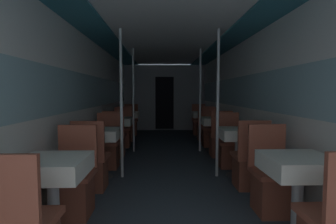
{
  "coord_description": "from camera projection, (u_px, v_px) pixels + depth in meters",
  "views": [
    {
      "loc": [
        -0.14,
        -1.37,
        1.31
      ],
      "look_at": [
        -0.03,
        2.69,
        1.01
      ],
      "focal_mm": 28.0,
      "sensor_mm": 36.0,
      "label": 1
    }
  ],
  "objects": [
    {
      "name": "chair_right_far_2",
      "position": [
        210.0,
        134.0,
        6.44
      ],
      "size": [
        0.42,
        0.42,
        0.96
      ],
      "rotation": [
        0.0,
        0.0,
        3.14
      ],
      "color": "brown",
      "rests_on": "ground_plane"
    },
    {
      "name": "dining_table_right_0",
      "position": [
        298.0,
        170.0,
        2.31
      ],
      "size": [
        0.57,
        0.57,
        0.76
      ],
      "color": "#4C4C51",
      "rests_on": "ground_plane"
    },
    {
      "name": "ceiling_panel",
      "position": [
        168.0,
        40.0,
        4.97
      ],
      "size": [
        2.88,
        10.16,
        0.07
      ],
      "color": "white",
      "rests_on": "wall_left"
    },
    {
      "name": "wall_right",
      "position": [
        242.0,
        100.0,
        5.09
      ],
      "size": [
        0.05,
        10.16,
        2.28
      ],
      "color": "silver",
      "rests_on": "ground_plane"
    },
    {
      "name": "support_pole_right_1",
      "position": [
        218.0,
        104.0,
        4.05
      ],
      "size": [
        0.04,
        0.04,
        2.28
      ],
      "color": "silver",
      "rests_on": "ground_plane"
    },
    {
      "name": "chair_left_far_1",
      "position": [
        108.0,
        151.0,
        4.59
      ],
      "size": [
        0.42,
        0.42,
        0.96
      ],
      "rotation": [
        0.0,
        0.0,
        3.14
      ],
      "color": "brown",
      "rests_on": "ground_plane"
    },
    {
      "name": "chair_right_far_3",
      "position": [
        199.0,
        125.0,
        8.23
      ],
      "size": [
        0.42,
        0.42,
        0.96
      ],
      "rotation": [
        0.0,
        0.0,
        3.14
      ],
      "color": "brown",
      "rests_on": "ground_plane"
    },
    {
      "name": "chair_right_near_2",
      "position": [
        220.0,
        142.0,
        5.38
      ],
      "size": [
        0.42,
        0.42,
        0.96
      ],
      "color": "brown",
      "rests_on": "ground_plane"
    },
    {
      "name": "chair_right_far_1",
      "position": [
        229.0,
        150.0,
        4.65
      ],
      "size": [
        0.42,
        0.42,
        0.96
      ],
      "rotation": [
        0.0,
        0.0,
        3.14
      ],
      "color": "brown",
      "rests_on": "ground_plane"
    },
    {
      "name": "chair_left_near_3",
      "position": [
        126.0,
        130.0,
        7.11
      ],
      "size": [
        0.42,
        0.42,
        0.96
      ],
      "color": "brown",
      "rests_on": "ground_plane"
    },
    {
      "name": "chair_left_far_0",
      "position": [
        74.0,
        188.0,
        2.8
      ],
      "size": [
        0.42,
        0.42,
        0.96
      ],
      "rotation": [
        0.0,
        0.0,
        3.14
      ],
      "color": "brown",
      "rests_on": "ground_plane"
    },
    {
      "name": "chair_right_near_1",
      "position": [
        249.0,
        167.0,
        3.59
      ],
      "size": [
        0.42,
        0.42,
        0.96
      ],
      "color": "brown",
      "rests_on": "ground_plane"
    },
    {
      "name": "dining_table_right_2",
      "position": [
        215.0,
        123.0,
        5.89
      ],
      "size": [
        0.57,
        0.57,
        0.76
      ],
      "color": "#4C4C51",
      "rests_on": "ground_plane"
    },
    {
      "name": "dining_table_left_1",
      "position": [
        100.0,
        137.0,
        4.04
      ],
      "size": [
        0.57,
        0.57,
        0.76
      ],
      "color": "#4C4C51",
      "rests_on": "ground_plane"
    },
    {
      "name": "dining_table_left_0",
      "position": [
        53.0,
        172.0,
        2.25
      ],
      "size": [
        0.57,
        0.57,
        0.76
      ],
      "color": "#4C4C51",
      "rests_on": "ground_plane"
    },
    {
      "name": "dining_table_right_3",
      "position": [
        202.0,
        116.0,
        7.67
      ],
      "size": [
        0.57,
        0.57,
        0.76
      ],
      "color": "#4C4C51",
      "rests_on": "ground_plane"
    },
    {
      "name": "chair_left_near_2",
      "position": [
        115.0,
        143.0,
        5.32
      ],
      "size": [
        0.42,
        0.42,
        0.96
      ],
      "color": "brown",
      "rests_on": "ground_plane"
    },
    {
      "name": "support_pole_right_2",
      "position": [
        200.0,
        101.0,
        5.84
      ],
      "size": [
        0.04,
        0.04,
        2.28
      ],
      "color": "silver",
      "rests_on": "ground_plane"
    },
    {
      "name": "chair_right_near_3",
      "position": [
        205.0,
        130.0,
        7.17
      ],
      "size": [
        0.42,
        0.42,
        0.96
      ],
      "color": "brown",
      "rests_on": "ground_plane"
    },
    {
      "name": "chair_right_far_0",
      "position": [
        272.0,
        186.0,
        2.86
      ],
      "size": [
        0.42,
        0.42,
        0.96
      ],
      "rotation": [
        0.0,
        0.0,
        3.14
      ],
      "color": "brown",
      "rests_on": "ground_plane"
    },
    {
      "name": "bulkhead_far",
      "position": [
        165.0,
        98.0,
        9.2
      ],
      "size": [
        2.82,
        0.09,
        2.28
      ],
      "color": "gray",
      "rests_on": "ground_plane"
    },
    {
      "name": "dining_table_right_1",
      "position": [
        238.0,
        136.0,
        4.1
      ],
      "size": [
        0.57,
        0.57,
        0.76
      ],
      "color": "#4C4C51",
      "rests_on": "ground_plane"
    },
    {
      "name": "support_pole_left_2",
      "position": [
        133.0,
        101.0,
        5.8
      ],
      "size": [
        0.04,
        0.04,
        2.28
      ],
      "color": "silver",
      "rests_on": "ground_plane"
    },
    {
      "name": "support_pole_left_1",
      "position": [
        121.0,
        104.0,
        4.01
      ],
      "size": [
        0.04,
        0.04,
        2.28
      ],
      "color": "silver",
      "rests_on": "ground_plane"
    },
    {
      "name": "dining_table_left_3",
      "position": [
        129.0,
        116.0,
        7.61
      ],
      "size": [
        0.57,
        0.57,
        0.76
      ],
      "color": "#4C4C51",
      "rests_on": "ground_plane"
    },
    {
      "name": "chair_left_near_1",
      "position": [
        92.0,
        168.0,
        3.53
      ],
      "size": [
        0.42,
        0.42,
        0.96
      ],
      "color": "brown",
      "rests_on": "ground_plane"
    },
    {
      "name": "wall_left",
      "position": [
        93.0,
        101.0,
        5.01
      ],
      "size": [
        0.05,
        10.16,
        2.28
      ],
      "color": "silver",
      "rests_on": "ground_plane"
    },
    {
      "name": "dining_table_left_2",
      "position": [
        119.0,
        123.0,
        5.82
      ],
      "size": [
        0.57,
        0.57,
        0.76
      ],
      "color": "#4C4C51",
      "rests_on": "ground_plane"
    },
    {
      "name": "chair_left_far_3",
      "position": [
        131.0,
        125.0,
        8.17
      ],
      "size": [
        0.42,
        0.42,
        0.96
      ],
      "rotation": [
        0.0,
        0.0,
        3.14
      ],
      "color": "brown",
      "rests_on": "ground_plane"
    },
    {
      "name": "chair_left_far_2",
      "position": [
        122.0,
        135.0,
        6.38
      ],
      "size": [
        0.42,
        0.42,
        0.96
      ],
      "rotation": [
        0.0,
        0.0,
        3.14
      ],
      "color": "brown",
      "rests_on": "ground_plane"
    }
  ]
}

